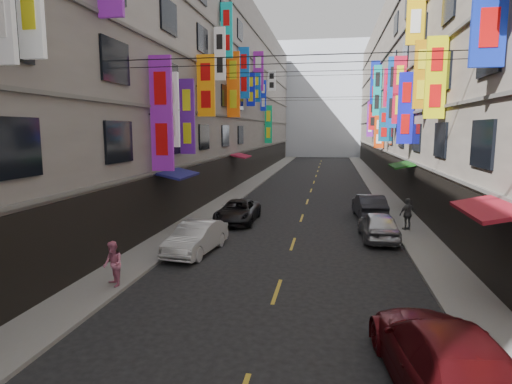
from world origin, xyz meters
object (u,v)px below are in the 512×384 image
at_px(car_right_near, 445,359).
at_px(pedestrian_rfar, 408,214).
at_px(car_right_mid, 378,226).
at_px(pedestrian_lfar, 113,264).
at_px(car_left_far, 238,211).
at_px(scooter_far_right, 370,228).
at_px(car_right_far, 369,206).
at_px(car_left_mid, 196,238).

distance_m(car_right_near, pedestrian_rfar, 14.44).
bearing_deg(car_right_mid, pedestrian_lfar, 38.74).
xyz_separation_m(car_left_far, pedestrian_rfar, (9.22, -0.77, 0.32)).
bearing_deg(scooter_far_right, car_right_near, 100.95).
distance_m(car_right_far, pedestrian_rfar, 3.79).
bearing_deg(car_right_far, pedestrian_lfar, 50.48).
xyz_separation_m(car_right_far, pedestrian_rfar, (1.66, -3.40, 0.23)).
bearing_deg(car_right_near, car_left_far, -70.24).
distance_m(car_right_mid, pedestrian_rfar, 2.54).
distance_m(car_right_near, pedestrian_lfar, 10.28).
bearing_deg(car_right_mid, scooter_far_right, -56.28).
relative_size(car_left_far, car_right_far, 1.04).
height_order(scooter_far_right, car_left_far, car_left_far).
xyz_separation_m(car_right_mid, pedestrian_lfar, (-9.40, -8.26, 0.18)).
height_order(car_left_mid, car_right_near, car_right_near).
bearing_deg(car_right_far, car_right_mid, 85.18).
xyz_separation_m(car_right_near, car_right_mid, (0.00, 12.43, -0.07)).
bearing_deg(car_left_far, pedestrian_rfar, -5.31).
relative_size(car_left_mid, car_right_far, 0.93).
height_order(car_left_mid, pedestrian_lfar, pedestrian_lfar).
bearing_deg(pedestrian_rfar, car_right_near, 55.16).
relative_size(car_left_far, pedestrian_rfar, 2.73).
relative_size(car_right_mid, car_right_far, 0.94).
height_order(car_left_far, pedestrian_rfar, pedestrian_rfar).
bearing_deg(car_right_near, pedestrian_lfar, -30.73).
height_order(scooter_far_right, pedestrian_lfar, pedestrian_lfar).
bearing_deg(pedestrian_rfar, car_right_far, -92.20).
bearing_deg(car_left_far, car_right_near, -63.96).
bearing_deg(car_right_near, car_right_far, -96.81).
bearing_deg(pedestrian_rfar, car_left_mid, 1.80).
xyz_separation_m(car_right_mid, car_right_far, (0.00, 5.31, 0.02)).
bearing_deg(scooter_far_right, pedestrian_lfar, 53.43).
distance_m(car_left_mid, car_right_mid, 8.80).
height_order(car_right_near, car_right_far, car_right_near).
xyz_separation_m(car_right_far, pedestrian_lfar, (-9.40, -13.57, 0.16)).
bearing_deg(pedestrian_lfar, pedestrian_rfar, 86.89).
height_order(car_right_near, pedestrian_rfar, pedestrian_rfar).
height_order(car_left_mid, car_left_far, car_left_mid).
distance_m(scooter_far_right, car_right_mid, 0.66).
relative_size(car_left_mid, car_right_mid, 0.99).
bearing_deg(car_left_far, car_right_mid, -20.05).
height_order(car_right_far, pedestrian_rfar, pedestrian_rfar).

